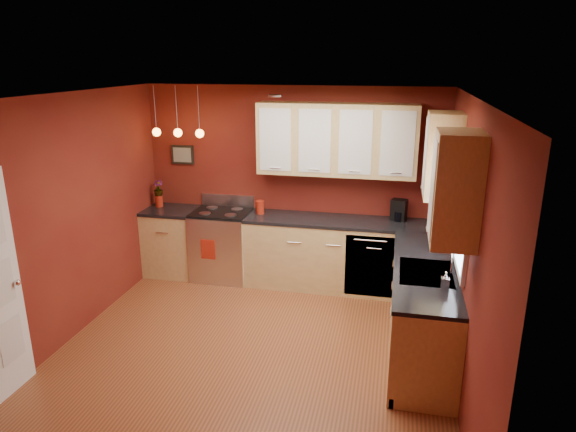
% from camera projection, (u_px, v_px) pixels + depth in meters
% --- Properties ---
extents(floor, '(4.20, 4.20, 0.00)m').
position_uv_depth(floor, '(251.00, 353.00, 5.32)').
color(floor, brown).
rests_on(floor, ground).
extents(ceiling, '(4.00, 4.20, 0.02)m').
position_uv_depth(ceiling, '(245.00, 97.00, 4.56)').
color(ceiling, beige).
rests_on(ceiling, wall_back).
extents(wall_back, '(4.00, 0.02, 2.60)m').
position_uv_depth(wall_back, '(292.00, 185.00, 6.90)').
color(wall_back, maroon).
rests_on(wall_back, floor).
extents(wall_front, '(4.00, 0.02, 2.60)m').
position_uv_depth(wall_front, '(146.00, 351.00, 2.98)').
color(wall_front, maroon).
rests_on(wall_front, floor).
extents(wall_left, '(0.02, 4.20, 2.60)m').
position_uv_depth(wall_left, '(64.00, 221.00, 5.34)').
color(wall_left, maroon).
rests_on(wall_left, floor).
extents(wall_right, '(0.02, 4.20, 2.60)m').
position_uv_depth(wall_right, '(465.00, 250.00, 4.54)').
color(wall_right, maroon).
rests_on(wall_right, floor).
extents(base_cabinets_back_left, '(0.70, 0.60, 0.90)m').
position_uv_depth(base_cabinets_back_left, '(173.00, 242.00, 7.20)').
color(base_cabinets_back_left, tan).
rests_on(base_cabinets_back_left, floor).
extents(base_cabinets_back_right, '(2.54, 0.60, 0.90)m').
position_uv_depth(base_cabinets_back_right, '(342.00, 256.00, 6.72)').
color(base_cabinets_back_right, tan).
rests_on(base_cabinets_back_right, floor).
extents(base_cabinets_right, '(0.60, 2.10, 0.90)m').
position_uv_depth(base_cabinets_right, '(422.00, 310.00, 5.27)').
color(base_cabinets_right, tan).
rests_on(base_cabinets_right, floor).
extents(counter_back_left, '(0.70, 0.62, 0.04)m').
position_uv_depth(counter_back_left, '(171.00, 210.00, 7.06)').
color(counter_back_left, black).
rests_on(counter_back_left, base_cabinets_back_left).
extents(counter_back_right, '(2.54, 0.62, 0.04)m').
position_uv_depth(counter_back_right, '(343.00, 222.00, 6.58)').
color(counter_back_right, black).
rests_on(counter_back_right, base_cabinets_back_right).
extents(counter_right, '(0.62, 2.10, 0.04)m').
position_uv_depth(counter_right, '(425.00, 268.00, 5.13)').
color(counter_right, black).
rests_on(counter_right, base_cabinets_right).
extents(gas_range, '(0.76, 0.64, 1.11)m').
position_uv_depth(gas_range, '(222.00, 244.00, 7.05)').
color(gas_range, silver).
rests_on(gas_range, floor).
extents(dishwasher_front, '(0.60, 0.02, 0.80)m').
position_uv_depth(dishwasher_front, '(369.00, 266.00, 6.38)').
color(dishwasher_front, silver).
rests_on(dishwasher_front, base_cabinets_back_right).
extents(sink, '(0.50, 0.70, 0.33)m').
position_uv_depth(sink, '(426.00, 274.00, 4.99)').
color(sink, gray).
rests_on(sink, counter_right).
extents(window, '(0.06, 1.02, 1.22)m').
position_uv_depth(window, '(463.00, 199.00, 4.71)').
color(window, white).
rests_on(window, wall_right).
extents(upper_cabinets_back, '(2.00, 0.35, 0.90)m').
position_uv_depth(upper_cabinets_back, '(337.00, 140.00, 6.42)').
color(upper_cabinets_back, tan).
rests_on(upper_cabinets_back, wall_back).
extents(upper_cabinets_right, '(0.35, 1.95, 0.90)m').
position_uv_depth(upper_cabinets_right, '(449.00, 170.00, 4.68)').
color(upper_cabinets_right, tan).
rests_on(upper_cabinets_right, wall_right).
extents(wall_picture, '(0.32, 0.03, 0.26)m').
position_uv_depth(wall_picture, '(183.00, 155.00, 7.09)').
color(wall_picture, black).
rests_on(wall_picture, wall_back).
extents(pendant_lights, '(0.71, 0.11, 0.66)m').
position_uv_depth(pendant_lights, '(178.00, 132.00, 6.66)').
color(pendant_lights, gray).
rests_on(pendant_lights, ceiling).
extents(red_canister, '(0.12, 0.12, 0.18)m').
position_uv_depth(red_canister, '(260.00, 207.00, 6.83)').
color(red_canister, '#9E2011').
rests_on(red_canister, counter_back_right).
extents(red_vase, '(0.10, 0.10, 0.16)m').
position_uv_depth(red_vase, '(159.00, 201.00, 7.15)').
color(red_vase, '#9E2011').
rests_on(red_vase, counter_back_left).
extents(flowers, '(0.16, 0.16, 0.23)m').
position_uv_depth(flowers, '(158.00, 189.00, 7.10)').
color(flowers, '#9E2011').
rests_on(flowers, red_vase).
extents(coffee_maker, '(0.22, 0.22, 0.27)m').
position_uv_depth(coffee_maker, '(399.00, 211.00, 6.54)').
color(coffee_maker, black).
rests_on(coffee_maker, counter_back_right).
extents(soap_pump, '(0.08, 0.08, 0.16)m').
position_uv_depth(soap_pump, '(445.00, 281.00, 4.59)').
color(soap_pump, silver).
rests_on(soap_pump, counter_right).
extents(dish_towel, '(0.19, 0.01, 0.27)m').
position_uv_depth(dish_towel, '(208.00, 249.00, 6.74)').
color(dish_towel, '#9E2011').
rests_on(dish_towel, gas_range).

